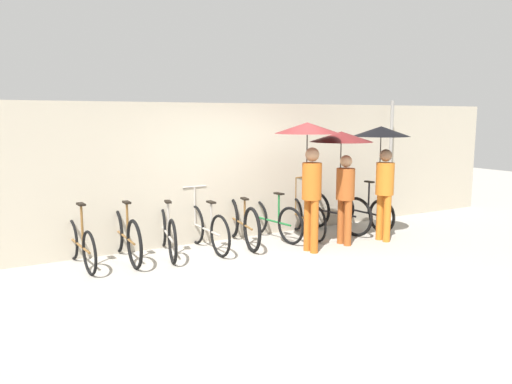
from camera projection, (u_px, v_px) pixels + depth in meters
name	position (u px, v px, depth m)	size (l,w,h in m)	color
ground_plane	(291.00, 268.00, 7.42)	(30.00, 30.00, 0.00)	#9E998E
back_wall	(228.00, 172.00, 9.03)	(13.42, 0.12, 2.46)	#B2A893
parked_bicycle_0	(80.00, 244.00, 7.43)	(0.44, 1.61, 1.06)	black
parked_bicycle_1	(125.00, 236.00, 7.77)	(0.44, 1.80, 0.99)	black
parked_bicycle_2	(167.00, 232.00, 8.09)	(0.52, 1.77, 0.97)	black
parked_bicycle_3	(207.00, 229.00, 8.36)	(0.44, 1.67, 1.03)	black
parked_bicycle_4	(241.00, 222.00, 8.74)	(0.46, 1.83, 1.03)	black
parked_bicycle_5	(272.00, 220.00, 9.12)	(0.44, 1.64, 1.01)	black
parked_bicycle_6	(306.00, 217.00, 9.37)	(0.47, 1.62, 1.06)	black
parked_bicycle_7	(335.00, 212.00, 9.68)	(0.54, 1.72, 0.99)	black
parked_bicycle_8	(361.00, 211.00, 10.02)	(0.44, 1.75, 1.02)	black
pedestrian_leading	(309.00, 149.00, 8.12)	(1.08, 1.08, 2.13)	#B25619
pedestrian_center	(342.00, 154.00, 8.61)	(1.09, 1.09, 1.97)	#9E4C1E
pedestrian_trailing	(382.00, 150.00, 8.87)	(1.03, 1.03, 2.06)	#C66B1E
awning_pole	(390.00, 162.00, 10.53)	(0.07, 0.07, 2.55)	gray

